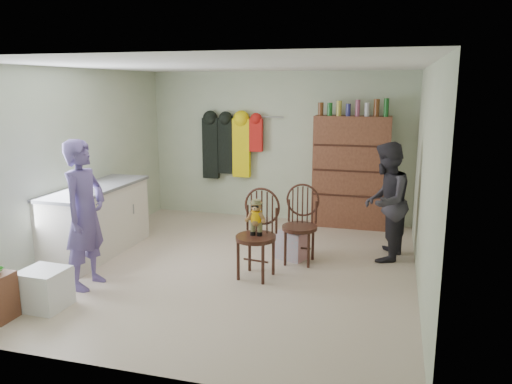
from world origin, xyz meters
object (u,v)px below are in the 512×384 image
(chair_front, at_px, (258,227))
(dresser, at_px, (351,171))
(counter, at_px, (97,220))
(chair_far, at_px, (301,221))

(chair_front, xyz_separation_m, dresser, (0.86, 2.52, 0.29))
(counter, height_order, dresser, dresser)
(counter, xyz_separation_m, chair_far, (2.74, 0.43, 0.08))
(chair_front, distance_m, dresser, 2.68)
(counter, relative_size, chair_far, 1.82)
(counter, height_order, chair_front, chair_front)
(chair_front, bearing_deg, dresser, 78.98)
(chair_front, xyz_separation_m, chair_far, (0.40, 0.65, -0.07))
(counter, relative_size, dresser, 0.89)
(counter, bearing_deg, dresser, 35.68)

